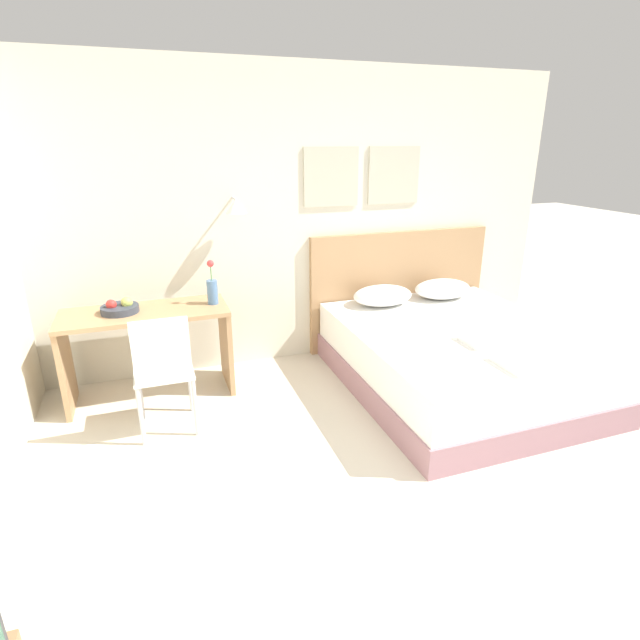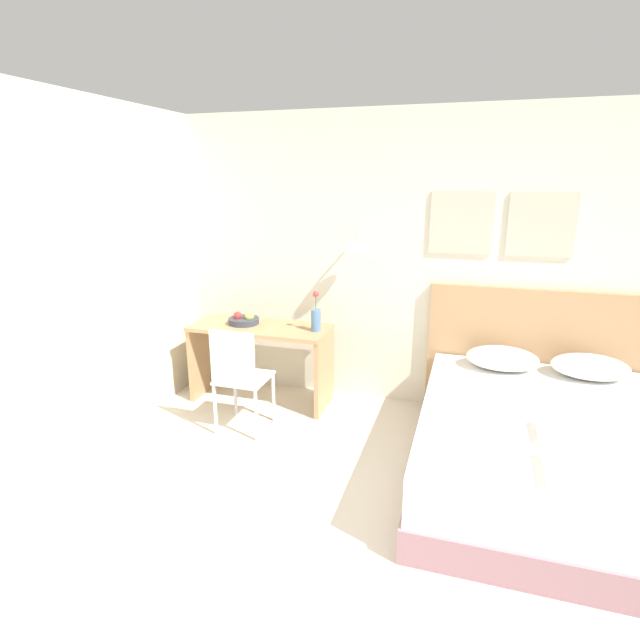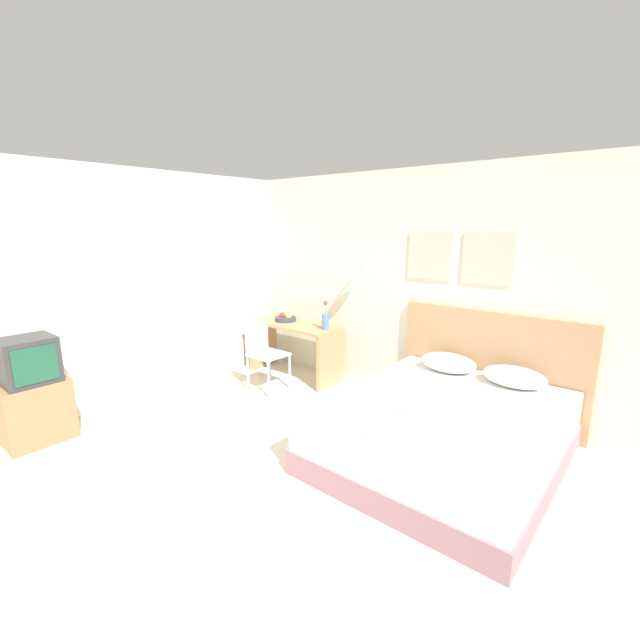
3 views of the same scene
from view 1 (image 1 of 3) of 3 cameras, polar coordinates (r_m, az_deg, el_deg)
The scene contains 12 objects.
ground_plane at distance 2.86m, azimuth 15.92°, elevation -25.86°, with size 24.00×24.00×0.00m, color beige.
wall_back at distance 4.64m, azimuth -2.97°, elevation 11.39°, with size 5.30×0.31×2.65m.
bed at distance 4.41m, azimuth 15.42°, elevation -4.24°, with size 1.79×2.10×0.54m.
headboard at distance 5.16m, azimuth 9.04°, elevation 3.56°, with size 1.91×0.06×1.17m.
pillow_left at distance 4.76m, azimuth 7.17°, elevation 2.80°, with size 0.58×0.40×0.18m.
pillow_right at distance 5.08m, azimuth 13.82°, elevation 3.47°, with size 0.58×0.40×0.18m.
folded_towel_near_foot at distance 4.08m, azimuth 18.43°, elevation -2.01°, with size 0.35×0.27×0.06m.
folded_towel_mid_bed at distance 3.75m, azimuth 22.35°, elevation -4.43°, with size 0.34×0.34×0.06m.
desk at distance 4.25m, azimuth -19.14°, elevation -1.77°, with size 1.29×0.55×0.74m.
desk_chair at distance 3.64m, azimuth -17.49°, elevation -5.08°, with size 0.41×0.41×0.91m.
fruit_bowl at distance 4.19m, azimuth -21.90°, elevation 1.29°, with size 0.29×0.29×0.12m.
flower_vase at distance 4.17m, azimuth -12.22°, elevation 3.48°, with size 0.09×0.09×0.37m.
Camera 1 is at (-1.30, -1.56, 2.02)m, focal length 28.00 mm.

